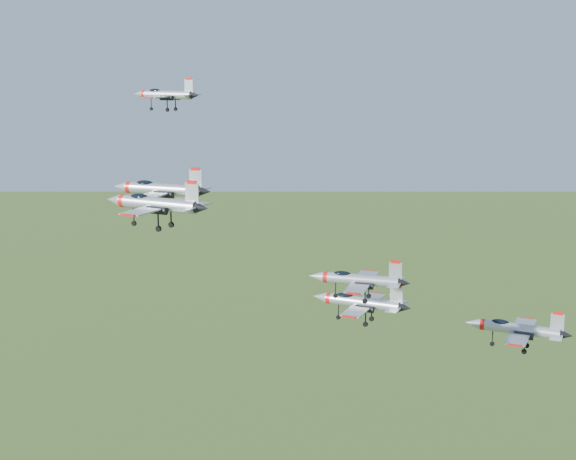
# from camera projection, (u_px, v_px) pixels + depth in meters

# --- Properties ---
(jet_lead) EXTENTS (11.39, 9.72, 3.11)m
(jet_lead) POSITION_uv_depth(u_px,v_px,m) (165.00, 94.00, 117.59)
(jet_lead) COLOR #9DA3A8
(jet_left_high) EXTENTS (13.89, 11.64, 3.72)m
(jet_left_high) POSITION_uv_depth(u_px,v_px,m) (160.00, 189.00, 101.94)
(jet_left_high) COLOR #9DA3A8
(jet_right_high) EXTENTS (13.00, 11.09, 3.55)m
(jet_right_high) POSITION_uv_depth(u_px,v_px,m) (155.00, 203.00, 86.51)
(jet_right_high) COLOR #9DA3A8
(jet_left_low) EXTENTS (13.60, 11.54, 3.69)m
(jet_left_low) POSITION_uv_depth(u_px,v_px,m) (360.00, 302.00, 106.03)
(jet_left_low) COLOR #9DA3A8
(jet_right_low) EXTENTS (11.43, 9.53, 3.06)m
(jet_right_low) POSITION_uv_depth(u_px,v_px,m) (357.00, 279.00, 88.00)
(jet_right_low) COLOR #9DA3A8
(jet_trail) EXTENTS (13.56, 11.49, 3.67)m
(jet_trail) POSITION_uv_depth(u_px,v_px,m) (516.00, 328.00, 103.95)
(jet_trail) COLOR #9DA3A8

